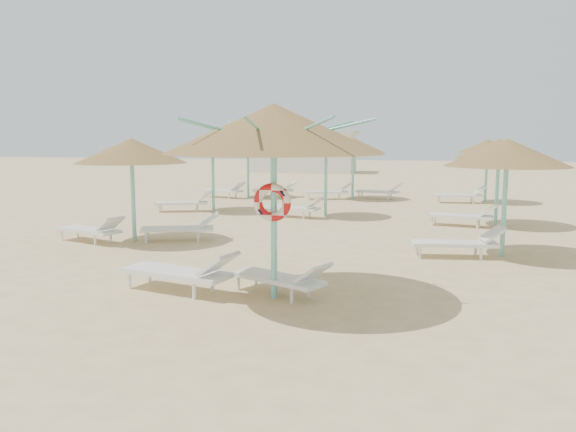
# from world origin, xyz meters

# --- Properties ---
(ground) EXTENTS (120.00, 120.00, 0.00)m
(ground) POSITION_xyz_m (0.00, 0.00, 0.00)
(ground) COLOR #DBC286
(ground) RESTS_ON ground
(main_palapa) EXTENTS (3.67, 3.67, 3.29)m
(main_palapa) POSITION_xyz_m (0.45, -0.05, 2.87)
(main_palapa) COLOR #77CFC6
(main_palapa) RESTS_ON ground
(lounger_main_a) EXTENTS (2.29, 1.19, 0.80)m
(lounger_main_a) POSITION_xyz_m (-1.22, -0.08, 0.38)
(lounger_main_a) COLOR white
(lounger_main_a) RESTS_ON ground
(lounger_main_b) EXTENTS (1.92, 1.34, 0.68)m
(lounger_main_b) POSITION_xyz_m (0.58, 0.09, 0.32)
(lounger_main_b) COLOR white
(lounger_main_b) RESTS_ON ground
(palapa_field) EXTENTS (13.75, 14.53, 2.72)m
(palapa_field) POSITION_xyz_m (0.19, 10.30, 2.31)
(palapa_field) COLOR #77CFC6
(palapa_field) RESTS_ON ground
(service_hut) EXTENTS (8.40, 4.40, 3.25)m
(service_hut) POSITION_xyz_m (-6.00, 35.00, 1.64)
(service_hut) COLOR silver
(service_hut) RESTS_ON ground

